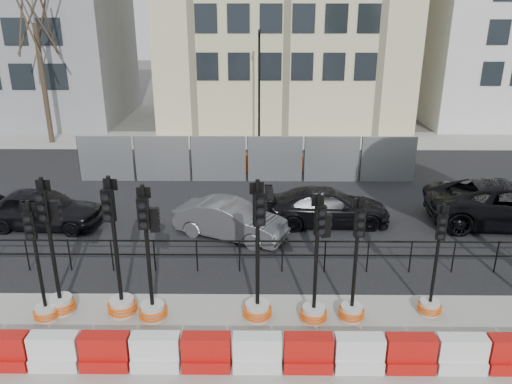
{
  "coord_description": "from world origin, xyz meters",
  "views": [
    {
      "loc": [
        0.58,
        -11.29,
        7.11
      ],
      "look_at": [
        0.45,
        3.0,
        1.77
      ],
      "focal_mm": 35.0,
      "sensor_mm": 36.0,
      "label": 1
    }
  ],
  "objects_px": {
    "traffic_signal_h": "(432,293)",
    "traffic_signal_d": "(151,290)",
    "car_a": "(42,209)",
    "car_c": "(327,207)",
    "traffic_signal_a": "(44,297)"
  },
  "relations": [
    {
      "from": "traffic_signal_h",
      "to": "car_a",
      "type": "height_order",
      "value": "traffic_signal_h"
    },
    {
      "from": "car_a",
      "to": "car_c",
      "type": "height_order",
      "value": "car_a"
    },
    {
      "from": "car_a",
      "to": "car_c",
      "type": "distance_m",
      "value": 9.69
    },
    {
      "from": "traffic_signal_h",
      "to": "car_c",
      "type": "height_order",
      "value": "traffic_signal_h"
    },
    {
      "from": "traffic_signal_h",
      "to": "car_c",
      "type": "relative_size",
      "value": 0.67
    },
    {
      "from": "traffic_signal_h",
      "to": "traffic_signal_d",
      "type": "bearing_deg",
      "value": -164.72
    },
    {
      "from": "traffic_signal_a",
      "to": "traffic_signal_d",
      "type": "relative_size",
      "value": 0.89
    },
    {
      "from": "traffic_signal_h",
      "to": "car_a",
      "type": "distance_m",
      "value": 12.59
    },
    {
      "from": "traffic_signal_a",
      "to": "traffic_signal_h",
      "type": "distance_m",
      "value": 9.3
    },
    {
      "from": "traffic_signal_d",
      "to": "car_c",
      "type": "distance_m",
      "value": 7.53
    },
    {
      "from": "traffic_signal_h",
      "to": "car_c",
      "type": "bearing_deg",
      "value": 121.62
    },
    {
      "from": "traffic_signal_a",
      "to": "car_c",
      "type": "bearing_deg",
      "value": 29.23
    },
    {
      "from": "traffic_signal_d",
      "to": "car_c",
      "type": "height_order",
      "value": "traffic_signal_d"
    },
    {
      "from": "traffic_signal_d",
      "to": "traffic_signal_a",
      "type": "bearing_deg",
      "value": 178.29
    },
    {
      "from": "traffic_signal_d",
      "to": "car_a",
      "type": "distance_m",
      "value": 7.18
    }
  ]
}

